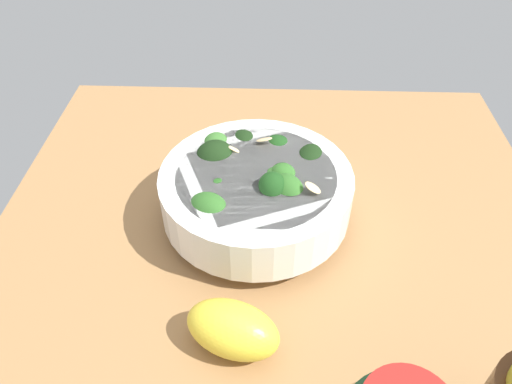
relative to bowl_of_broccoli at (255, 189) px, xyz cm
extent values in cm
cube|color=#996D42|center=(-2.30, 2.90, -5.78)|extent=(61.55, 61.55, 3.20)
cylinder|color=white|center=(-0.08, 0.21, -3.37)|extent=(11.00, 11.00, 1.62)
cylinder|color=white|center=(-0.08, 0.21, -0.14)|extent=(20.00, 20.00, 4.85)
cylinder|color=silver|center=(-0.08, 0.21, 1.88)|extent=(16.51, 16.51, 0.80)
cylinder|color=#2F662B|center=(4.53, -3.44, -0.01)|extent=(1.78, 1.80, 1.64)
ellipsoid|color=black|center=(4.53, -3.44, 1.74)|extent=(5.13, 5.27, 4.51)
cylinder|color=#589D47|center=(-2.82, -0.14, 0.33)|extent=(1.39, 1.76, 1.91)
ellipsoid|color=#2D6023|center=(-2.82, -0.14, 1.97)|extent=(3.15, 3.27, 3.25)
cylinder|color=#2F662B|center=(-3.20, 1.86, 0.01)|extent=(1.85, 1.76, 1.76)
ellipsoid|color=#2D6023|center=(-3.20, 1.86, 1.80)|extent=(4.83, 4.68, 3.52)
cylinder|color=#4A8F3C|center=(3.79, 1.44, -0.06)|extent=(1.13, 1.07, 1.28)
ellipsoid|color=#23511C|center=(3.79, 1.44, 1.16)|extent=(4.06, 3.28, 3.50)
cylinder|color=#3C7A32|center=(-5.71, -3.37, 0.08)|extent=(1.70, 1.75, 1.16)
ellipsoid|color=black|center=(-5.71, -3.37, 1.54)|extent=(4.24, 5.14, 3.67)
cylinder|color=#2F662B|center=(4.61, -5.60, -0.44)|extent=(1.58, 1.51, 1.79)
ellipsoid|color=#386B2B|center=(4.61, -5.60, 1.39)|extent=(4.06, 4.76, 3.96)
cylinder|color=#2F662B|center=(-2.63, -0.12, 0.37)|extent=(1.31, 1.43, 1.15)
ellipsoid|color=#386B2B|center=(-2.63, -0.12, 1.62)|extent=(3.81, 4.10, 3.48)
cylinder|color=#4A8F3C|center=(1.26, -7.39, -0.56)|extent=(1.19, 0.93, 1.42)
ellipsoid|color=#23511C|center=(1.26, -7.39, 0.77)|extent=(2.89, 3.24, 2.79)
cylinder|color=#2F662B|center=(1.49, -6.66, -0.39)|extent=(1.42, 1.35, 1.57)
ellipsoid|color=black|center=(1.49, -6.66, 1.31)|extent=(4.70, 4.94, 3.77)
cylinder|color=#3C7A32|center=(4.38, 4.54, 0.04)|extent=(1.55, 1.63, 1.43)
ellipsoid|color=#2D6023|center=(4.38, 4.54, 1.67)|extent=(5.11, 4.94, 3.72)
cylinder|color=#589D47|center=(-1.82, -5.77, -0.13)|extent=(1.68, 1.69, 1.28)
ellipsoid|color=#194216|center=(-1.82, -5.77, 1.29)|extent=(4.73, 4.78, 3.50)
cylinder|color=#3C7A32|center=(-1.74, 2.24, 1.31)|extent=(1.32, 1.45, 1.28)
ellipsoid|color=#194216|center=(-1.74, 2.24, 2.67)|extent=(3.84, 4.05, 2.92)
cylinder|color=#2F662B|center=(-1.50, 7.53, -0.22)|extent=(1.40, 1.36, 0.94)
ellipsoid|color=#2D6023|center=(-1.50, 7.53, 1.05)|extent=(2.99, 3.78, 3.04)
ellipsoid|color=#DBBC84|center=(3.89, 4.76, 2.12)|extent=(1.95, 1.97, 1.02)
ellipsoid|color=#DBBC84|center=(-5.66, 3.09, 3.02)|extent=(2.01, 1.55, 1.08)
ellipsoid|color=#DBBC84|center=(2.69, 5.10, 1.87)|extent=(1.45, 2.00, 1.30)
ellipsoid|color=#DBBC84|center=(-0.78, -4.90, 2.93)|extent=(1.93, 1.13, 1.04)
ellipsoid|color=#DBBC84|center=(2.45, -3.69, 2.42)|extent=(1.84, 1.13, 1.42)
ellipsoid|color=yellow|center=(1.31, 15.64, -1.80)|extent=(9.34, 7.23, 4.75)
camera|label=1|loc=(-1.48, 37.80, 33.97)|focal=33.89mm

